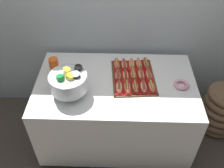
# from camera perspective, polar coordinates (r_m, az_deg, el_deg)

# --- Properties ---
(ground_plane) EXTENTS (10.00, 10.00, 0.00)m
(ground_plane) POSITION_cam_1_polar(r_m,az_deg,el_deg) (2.99, 0.72, -11.01)
(ground_plane) COLOR #4C4238
(back_wall) EXTENTS (6.00, 0.10, 2.60)m
(back_wall) POSITION_cam_1_polar(r_m,az_deg,el_deg) (2.60, 1.27, 17.37)
(back_wall) COLOR #B2BCC1
(back_wall) RESTS_ON ground_plane
(buffet_table) EXTENTS (1.54, 0.93, 0.80)m
(buffet_table) POSITION_cam_1_polar(r_m,az_deg,el_deg) (2.67, 0.80, -5.68)
(buffet_table) COLOR white
(buffet_table) RESTS_ON ground_plane
(floor_vase) EXTENTS (0.48, 0.48, 1.14)m
(floor_vase) POSITION_cam_1_polar(r_m,az_deg,el_deg) (3.11, 23.41, -5.34)
(floor_vase) COLOR brown
(floor_vase) RESTS_ON ground_plane
(serving_tray) EXTENTS (0.44, 0.55, 0.01)m
(serving_tray) POSITION_cam_1_polar(r_m,az_deg,el_deg) (2.45, 4.85, 1.48)
(serving_tray) COLOR brown
(serving_tray) RESTS_ON buffet_table
(hot_dog_0) EXTENTS (0.07, 0.17, 0.06)m
(hot_dog_0) POSITION_cam_1_polar(r_m,az_deg,el_deg) (2.30, 1.62, -0.77)
(hot_dog_0) COLOR red
(hot_dog_0) RESTS_ON serving_tray
(hot_dog_1) EXTENTS (0.08, 0.18, 0.06)m
(hot_dog_1) POSITION_cam_1_polar(r_m,az_deg,el_deg) (2.30, 3.48, -0.74)
(hot_dog_1) COLOR red
(hot_dog_1) RESTS_ON serving_tray
(hot_dog_2) EXTENTS (0.08, 0.16, 0.06)m
(hot_dog_2) POSITION_cam_1_polar(r_m,az_deg,el_deg) (2.31, 5.33, -0.65)
(hot_dog_2) COLOR #B21414
(hot_dog_2) RESTS_ON serving_tray
(hot_dog_3) EXTENTS (0.07, 0.16, 0.06)m
(hot_dog_3) POSITION_cam_1_polar(r_m,az_deg,el_deg) (2.32, 7.17, -0.59)
(hot_dog_3) COLOR #B21414
(hot_dog_3) RESTS_ON serving_tray
(hot_dog_4) EXTENTS (0.08, 0.17, 0.06)m
(hot_dog_4) POSITION_cam_1_polar(r_m,az_deg,el_deg) (2.34, 8.98, -0.55)
(hot_dog_4) COLOR #B21414
(hot_dog_4) RESTS_ON serving_tray
(hot_dog_5) EXTENTS (0.07, 0.16, 0.06)m
(hot_dog_5) POSITION_cam_1_polar(r_m,az_deg,el_deg) (2.42, 1.36, 1.90)
(hot_dog_5) COLOR #B21414
(hot_dog_5) RESTS_ON serving_tray
(hot_dog_6) EXTENTS (0.07, 0.16, 0.05)m
(hot_dog_6) POSITION_cam_1_polar(r_m,az_deg,el_deg) (2.43, 3.12, 1.91)
(hot_dog_6) COLOR red
(hot_dog_6) RESTS_ON serving_tray
(hot_dog_7) EXTENTS (0.08, 0.17, 0.06)m
(hot_dog_7) POSITION_cam_1_polar(r_m,az_deg,el_deg) (2.43, 4.89, 2.05)
(hot_dog_7) COLOR red
(hot_dog_7) RESTS_ON serving_tray
(hot_dog_8) EXTENTS (0.08, 0.18, 0.06)m
(hot_dog_8) POSITION_cam_1_polar(r_m,az_deg,el_deg) (2.44, 6.64, 2.08)
(hot_dog_8) COLOR #B21414
(hot_dog_8) RESTS_ON serving_tray
(hot_dog_9) EXTENTS (0.08, 0.19, 0.06)m
(hot_dog_9) POSITION_cam_1_polar(r_m,az_deg,el_deg) (2.46, 8.36, 2.08)
(hot_dog_9) COLOR red
(hot_dog_9) RESTS_ON serving_tray
(hot_dog_10) EXTENTS (0.08, 0.18, 0.06)m
(hot_dog_10) POSITION_cam_1_polar(r_m,az_deg,el_deg) (2.55, 1.12, 4.32)
(hot_dog_10) COLOR red
(hot_dog_10) RESTS_ON serving_tray
(hot_dog_11) EXTENTS (0.08, 0.17, 0.06)m
(hot_dog_11) POSITION_cam_1_polar(r_m,az_deg,el_deg) (2.55, 2.80, 4.35)
(hot_dog_11) COLOR #B21414
(hot_dog_11) RESTS_ON serving_tray
(hot_dog_12) EXTENTS (0.07, 0.17, 0.06)m
(hot_dog_12) POSITION_cam_1_polar(r_m,az_deg,el_deg) (2.56, 4.48, 4.43)
(hot_dog_12) COLOR red
(hot_dog_12) RESTS_ON serving_tray
(hot_dog_13) EXTENTS (0.08, 0.16, 0.06)m
(hot_dog_13) POSITION_cam_1_polar(r_m,az_deg,el_deg) (2.57, 6.15, 4.46)
(hot_dog_13) COLOR red
(hot_dog_13) RESTS_ON serving_tray
(hot_dog_14) EXTENTS (0.08, 0.19, 0.06)m
(hot_dog_14) POSITION_cam_1_polar(r_m,az_deg,el_deg) (2.58, 7.81, 4.51)
(hot_dog_14) COLOR #B21414
(hot_dog_14) RESTS_ON serving_tray
(punch_bowl) EXTENTS (0.34, 0.34, 0.27)m
(punch_bowl) POSITION_cam_1_polar(r_m,az_deg,el_deg) (2.21, -9.81, 0.55)
(punch_bowl) COLOR silver
(punch_bowl) RESTS_ON buffet_table
(cup_stack) EXTENTS (0.09, 0.09, 0.19)m
(cup_stack) POSITION_cam_1_polar(r_m,az_deg,el_deg) (2.49, -12.95, 3.81)
(cup_stack) COLOR #EA5B19
(cup_stack) RESTS_ON buffet_table
(donut) EXTENTS (0.14, 0.14, 0.04)m
(donut) POSITION_cam_1_polar(r_m,az_deg,el_deg) (2.44, 15.49, -0.12)
(donut) COLOR pink
(donut) RESTS_ON buffet_table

